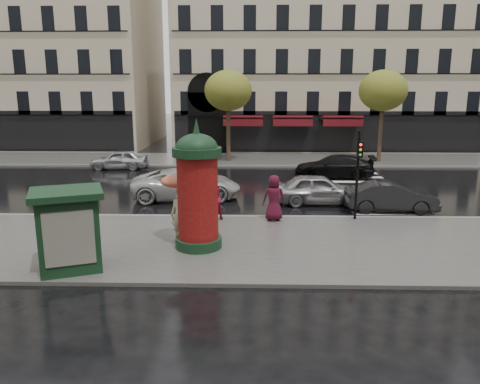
{
  "coord_description": "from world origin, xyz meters",
  "views": [
    {
      "loc": [
        -0.3,
        -16.11,
        5.49
      ],
      "look_at": [
        -0.74,
        1.5,
        1.5
      ],
      "focal_mm": 35.0,
      "sensor_mm": 36.0,
      "label": 1
    }
  ],
  "objects_px": {
    "car_white": "(186,184)",
    "car_far_silver": "(119,159)",
    "car_silver": "(319,189)",
    "woman_red": "(213,198)",
    "traffic_light": "(358,167)",
    "newsstand": "(69,229)",
    "woman_umbrella": "(179,196)",
    "morris_column": "(198,187)",
    "man_burgundy": "(274,198)",
    "car_darkgrey": "(391,197)",
    "car_black": "(334,166)"
  },
  "relations": [
    {
      "from": "car_darkgrey",
      "to": "car_white",
      "type": "xyz_separation_m",
      "value": [
        -9.49,
        2.13,
        0.09
      ]
    },
    {
      "from": "morris_column",
      "to": "car_darkgrey",
      "type": "bearing_deg",
      "value": 33.54
    },
    {
      "from": "traffic_light",
      "to": "car_black",
      "type": "xyz_separation_m",
      "value": [
        0.78,
        9.73,
        -1.63
      ]
    },
    {
      "from": "woman_red",
      "to": "traffic_light",
      "type": "relative_size",
      "value": 0.5
    },
    {
      "from": "car_white",
      "to": "car_far_silver",
      "type": "bearing_deg",
      "value": 27.25
    },
    {
      "from": "woman_umbrella",
      "to": "woman_red",
      "type": "xyz_separation_m",
      "value": [
        0.94,
        2.63,
        -0.71
      ]
    },
    {
      "from": "car_far_silver",
      "to": "traffic_light",
      "type": "bearing_deg",
      "value": 45.02
    },
    {
      "from": "newsstand",
      "to": "traffic_light",
      "type": "bearing_deg",
      "value": 30.02
    },
    {
      "from": "car_silver",
      "to": "car_darkgrey",
      "type": "relative_size",
      "value": 1.05
    },
    {
      "from": "man_burgundy",
      "to": "morris_column",
      "type": "relative_size",
      "value": 0.43
    },
    {
      "from": "car_darkgrey",
      "to": "car_black",
      "type": "relative_size",
      "value": 0.83
    },
    {
      "from": "morris_column",
      "to": "car_far_silver",
      "type": "xyz_separation_m",
      "value": [
        -7.16,
        15.94,
        -1.56
      ]
    },
    {
      "from": "man_burgundy",
      "to": "car_far_silver",
      "type": "bearing_deg",
      "value": -57.69
    },
    {
      "from": "woman_red",
      "to": "car_far_silver",
      "type": "distance_m",
      "value": 14.61
    },
    {
      "from": "car_darkgrey",
      "to": "man_burgundy",
      "type": "bearing_deg",
      "value": 113.08
    },
    {
      "from": "car_darkgrey",
      "to": "car_far_silver",
      "type": "relative_size",
      "value": 1.04
    },
    {
      "from": "traffic_light",
      "to": "morris_column",
      "type": "bearing_deg",
      "value": -149.83
    },
    {
      "from": "newsstand",
      "to": "car_far_silver",
      "type": "relative_size",
      "value": 0.65
    },
    {
      "from": "woman_red",
      "to": "car_darkgrey",
      "type": "relative_size",
      "value": 0.45
    },
    {
      "from": "morris_column",
      "to": "newsstand",
      "type": "distance_m",
      "value": 4.24
    },
    {
      "from": "car_far_silver",
      "to": "woman_red",
      "type": "bearing_deg",
      "value": 28.45
    },
    {
      "from": "woman_umbrella",
      "to": "car_white",
      "type": "xyz_separation_m",
      "value": [
        -0.72,
        6.76,
        -1.0
      ]
    },
    {
      "from": "woman_red",
      "to": "newsstand",
      "type": "bearing_deg",
      "value": 18.53
    },
    {
      "from": "woman_umbrella",
      "to": "man_burgundy",
      "type": "xyz_separation_m",
      "value": [
        3.44,
        2.63,
        -0.69
      ]
    },
    {
      "from": "woman_red",
      "to": "newsstand",
      "type": "height_order",
      "value": "newsstand"
    },
    {
      "from": "car_silver",
      "to": "car_far_silver",
      "type": "bearing_deg",
      "value": 51.88
    },
    {
      "from": "morris_column",
      "to": "traffic_light",
      "type": "xyz_separation_m",
      "value": [
        6.1,
        3.54,
        0.12
      ]
    },
    {
      "from": "car_silver",
      "to": "car_white",
      "type": "relative_size",
      "value": 0.78
    },
    {
      "from": "morris_column",
      "to": "car_white",
      "type": "distance_m",
      "value": 7.74
    },
    {
      "from": "car_silver",
      "to": "woman_red",
      "type": "bearing_deg",
      "value": 123.85
    },
    {
      "from": "car_white",
      "to": "woman_red",
      "type": "bearing_deg",
      "value": -164.81
    },
    {
      "from": "car_white",
      "to": "woman_umbrella",
      "type": "bearing_deg",
      "value": 179.3
    },
    {
      "from": "traffic_light",
      "to": "car_far_silver",
      "type": "height_order",
      "value": "traffic_light"
    },
    {
      "from": "car_white",
      "to": "car_silver",
      "type": "bearing_deg",
      "value": -104.27
    },
    {
      "from": "woman_red",
      "to": "man_burgundy",
      "type": "xyz_separation_m",
      "value": [
        2.49,
        0.0,
        0.03
      ]
    },
    {
      "from": "woman_umbrella",
      "to": "traffic_light",
      "type": "bearing_deg",
      "value": 22.59
    },
    {
      "from": "man_burgundy",
      "to": "car_black",
      "type": "bearing_deg",
      "value": -118.49
    },
    {
      "from": "woman_umbrella",
      "to": "morris_column",
      "type": "bearing_deg",
      "value": -44.27
    },
    {
      "from": "woman_umbrella",
      "to": "car_silver",
      "type": "xyz_separation_m",
      "value": [
        5.72,
        5.91,
        -1.03
      ]
    },
    {
      "from": "car_silver",
      "to": "car_darkgrey",
      "type": "distance_m",
      "value": 3.31
    },
    {
      "from": "woman_red",
      "to": "man_burgundy",
      "type": "distance_m",
      "value": 2.49
    },
    {
      "from": "woman_umbrella",
      "to": "man_burgundy",
      "type": "height_order",
      "value": "woman_umbrella"
    },
    {
      "from": "car_darkgrey",
      "to": "newsstand",
      "type": "bearing_deg",
      "value": 124.98
    },
    {
      "from": "man_burgundy",
      "to": "car_darkgrey",
      "type": "bearing_deg",
      "value": -165.26
    },
    {
      "from": "woman_umbrella",
      "to": "woman_red",
      "type": "relative_size",
      "value": 1.35
    },
    {
      "from": "woman_red",
      "to": "traffic_light",
      "type": "distance_m",
      "value": 6.02
    },
    {
      "from": "car_darkgrey",
      "to": "car_white",
      "type": "height_order",
      "value": "car_white"
    },
    {
      "from": "morris_column",
      "to": "newsstand",
      "type": "xyz_separation_m",
      "value": [
        -3.6,
        -2.06,
        -0.85
      ]
    },
    {
      "from": "woman_red",
      "to": "car_white",
      "type": "bearing_deg",
      "value": -104.23
    },
    {
      "from": "morris_column",
      "to": "car_darkgrey",
      "type": "distance_m",
      "value": 9.78
    }
  ]
}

